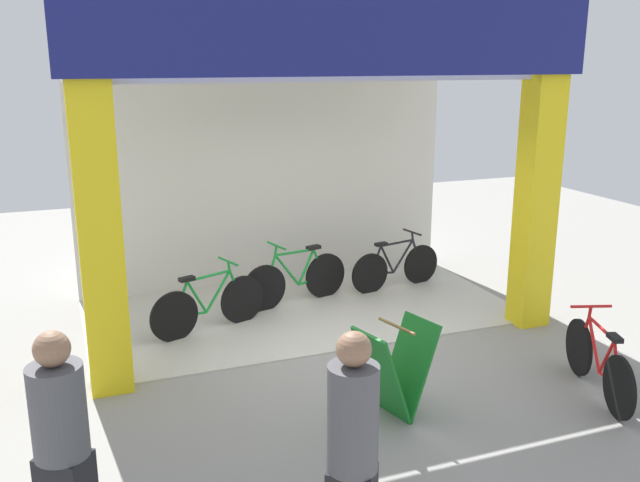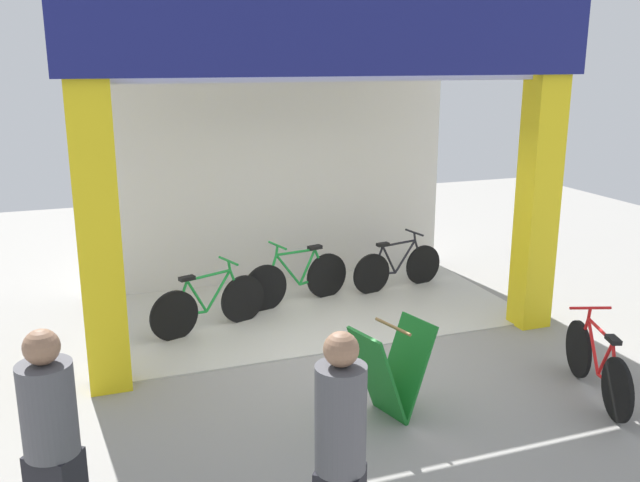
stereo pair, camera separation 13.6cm
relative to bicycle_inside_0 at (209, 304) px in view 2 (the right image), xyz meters
name	(u,v)px [view 2 (the right image)]	position (x,y,z in m)	size (l,w,h in m)	color
ground_plane	(341,352)	(1.30, -1.16, -0.35)	(19.12, 19.12, 0.00)	gray
shop_facade	(300,155)	(1.30, 0.33, 1.75)	(5.76, 3.22, 3.94)	beige
bicycle_inside_0	(209,304)	(0.00, 0.00, 0.00)	(1.52, 0.57, 0.87)	black
bicycle_inside_1	(297,279)	(1.33, 0.57, 0.01)	(1.60, 0.50, 0.90)	black
bicycle_inside_2	(398,267)	(2.92, 0.67, -0.01)	(1.51, 0.42, 0.84)	black
bicycle_parked_0	(597,365)	(3.29, -3.04, -0.01)	(0.56, 1.48, 0.85)	black
sandwich_board_sign	(392,371)	(1.20, -2.68, 0.11)	(0.81, 0.65, 0.92)	#197226
pedestrian_0	(340,464)	(-0.08, -4.60, 0.56)	(0.44, 0.44, 1.76)	black
pedestrian_1	(53,455)	(-1.73, -3.88, 0.55)	(0.47, 0.47, 1.73)	black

